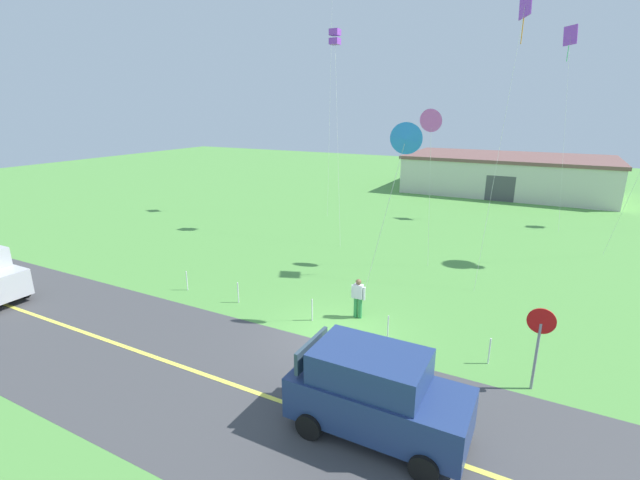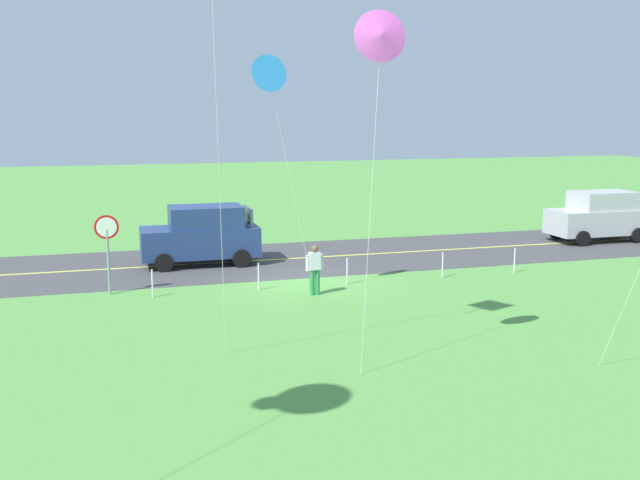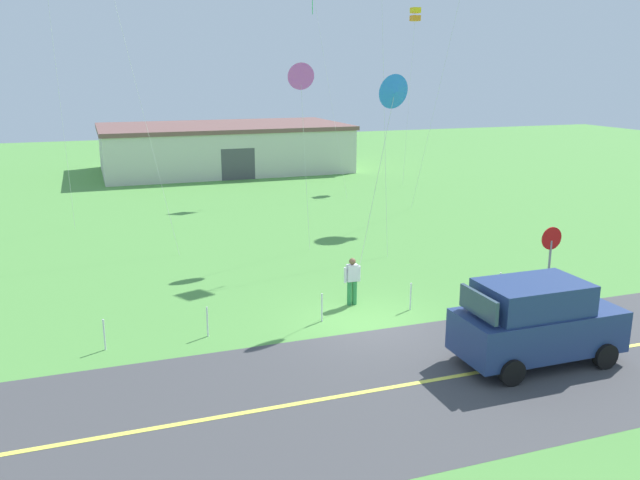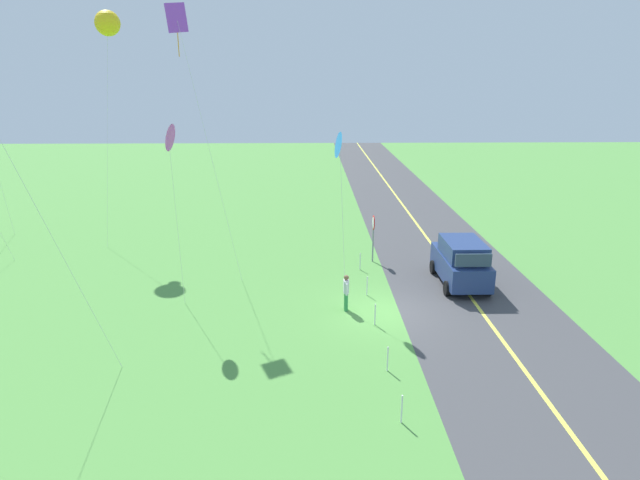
# 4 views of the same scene
# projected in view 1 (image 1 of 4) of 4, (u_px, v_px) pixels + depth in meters

# --- Properties ---
(ground_plane) EXTENTS (120.00, 120.00, 0.10)m
(ground_plane) POSITION_uv_depth(u_px,v_px,m) (334.00, 337.00, 15.87)
(ground_plane) COLOR #549342
(asphalt_road) EXTENTS (120.00, 7.00, 0.00)m
(asphalt_road) POSITION_uv_depth(u_px,v_px,m) (272.00, 398.00, 12.46)
(asphalt_road) COLOR #424244
(asphalt_road) RESTS_ON ground
(road_centre_stripe) EXTENTS (120.00, 0.16, 0.00)m
(road_centre_stripe) POSITION_uv_depth(u_px,v_px,m) (272.00, 398.00, 12.46)
(road_centre_stripe) COLOR #E5E04C
(road_centre_stripe) RESTS_ON asphalt_road
(car_suv_foreground) EXTENTS (4.40, 2.12, 2.24)m
(car_suv_foreground) POSITION_uv_depth(u_px,v_px,m) (376.00, 393.00, 10.85)
(car_suv_foreground) COLOR navy
(car_suv_foreground) RESTS_ON ground
(stop_sign) EXTENTS (0.76, 0.08, 2.56)m
(stop_sign) POSITION_uv_depth(u_px,v_px,m) (540.00, 333.00, 12.38)
(stop_sign) COLOR gray
(stop_sign) RESTS_ON ground
(person_adult_near) EXTENTS (0.58, 0.22, 1.60)m
(person_adult_near) POSITION_uv_depth(u_px,v_px,m) (358.00, 297.00, 17.03)
(person_adult_near) COLOR #338C4C
(person_adult_near) RESTS_ON ground
(kite_red_low) EXTENTS (2.05, 0.52, 7.41)m
(kite_red_low) POSITION_uv_depth(u_px,v_px,m) (406.00, 140.00, 14.86)
(kite_red_low) COLOR silver
(kite_red_low) RESTS_ON ground
(kite_blue_mid) EXTENTS (0.80, 2.83, 12.68)m
(kite_blue_mid) POSITION_uv_depth(u_px,v_px,m) (525.00, 9.00, 18.19)
(kite_blue_mid) COLOR silver
(kite_blue_mid) RESTS_ON ground
(kite_orange_near) EXTENTS (1.50, 3.61, 13.04)m
(kite_orange_near) POSITION_uv_depth(u_px,v_px,m) (570.00, 40.00, 28.90)
(kite_orange_near) COLOR silver
(kite_orange_near) RESTS_ON ground
(kite_cyan_top) EXTENTS (2.28, 3.41, 12.33)m
(kite_cyan_top) POSITION_uv_depth(u_px,v_px,m) (335.00, 38.00, 26.24)
(kite_cyan_top) COLOR silver
(kite_cyan_top) RESTS_ON ground
(kite_purple_back) EXTENTS (1.13, 0.47, 7.85)m
(kite_purple_back) POSITION_uv_depth(u_px,v_px,m) (431.00, 121.00, 20.97)
(kite_purple_back) COLOR silver
(kite_purple_back) RESTS_ON ground
(warehouse_distant) EXTENTS (18.36, 10.20, 3.50)m
(warehouse_distant) POSITION_uv_depth(u_px,v_px,m) (507.00, 174.00, 42.41)
(warehouse_distant) COLOR beige
(warehouse_distant) RESTS_ON ground
(fence_post_0) EXTENTS (0.05, 0.05, 0.90)m
(fence_post_0) POSITION_uv_depth(u_px,v_px,m) (187.00, 281.00, 19.72)
(fence_post_0) COLOR silver
(fence_post_0) RESTS_ON ground
(fence_post_1) EXTENTS (0.05, 0.05, 0.90)m
(fence_post_1) POSITION_uv_depth(u_px,v_px,m) (238.00, 293.00, 18.46)
(fence_post_1) COLOR silver
(fence_post_1) RESTS_ON ground
(fence_post_2) EXTENTS (0.05, 0.05, 0.90)m
(fence_post_2) POSITION_uv_depth(u_px,v_px,m) (312.00, 310.00, 16.88)
(fence_post_2) COLOR silver
(fence_post_2) RESTS_ON ground
(fence_post_3) EXTENTS (0.05, 0.05, 0.90)m
(fence_post_3) POSITION_uv_depth(u_px,v_px,m) (388.00, 328.00, 15.53)
(fence_post_3) COLOR silver
(fence_post_3) RESTS_ON ground
(fence_post_4) EXTENTS (0.05, 0.05, 0.90)m
(fence_post_4) POSITION_uv_depth(u_px,v_px,m) (489.00, 351.00, 14.02)
(fence_post_4) COLOR silver
(fence_post_4) RESTS_ON ground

